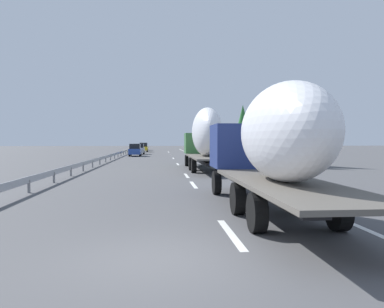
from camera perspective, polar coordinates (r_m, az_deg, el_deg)
The scene contains 25 objects.
ground_plane at distance 47.49m, azimuth -4.87°, elevation -0.87°, with size 260.00×260.00×0.00m, color #4C4C4F.
lane_stripe_0 at distance 9.89m, azimuth 5.87°, elevation -11.90°, with size 3.20×0.20×0.01m, color white.
lane_stripe_1 at distance 20.39m, azimuth 0.22°, elevation -4.68°, with size 3.20×0.20×0.01m, color white.
lane_stripe_2 at distance 25.68m, azimuth -0.84°, elevation -3.30°, with size 3.20×0.20×0.01m, color white.
lane_stripe_3 at distance 38.20m, azimuth -2.17°, elevation -1.55°, with size 3.20×0.20×0.01m, color white.
lane_stripe_4 at distance 51.13m, azimuth -2.85°, elevation -0.65°, with size 3.20×0.20×0.01m, color white.
lane_stripe_5 at distance 61.03m, azimuth -3.18°, elevation -0.22°, with size 3.20×0.20×0.01m, color white.
lane_stripe_6 at distance 62.08m, azimuth -3.21°, elevation -0.18°, with size 3.20×0.20×0.01m, color white.
lane_stripe_7 at distance 82.92m, azimuth -3.63°, elevation 0.37°, with size 3.20×0.20×0.01m, color white.
lane_stripe_8 at distance 77.14m, azimuth -3.54°, elevation 0.25°, with size 3.20×0.20×0.01m, color white.
edge_line_right at distance 52.78m, azimuth 1.11°, elevation -0.57°, with size 110.00×0.20×0.01m, color white.
truck_lead at distance 30.25m, azimuth 1.96°, elevation 2.64°, with size 14.09×2.55×4.93m.
truck_trailing at distance 12.58m, azimuth 11.75°, elevation 1.66°, with size 12.75×2.55×4.07m.
car_blue_sedan at distance 58.77m, azimuth -8.61°, elevation 0.61°, with size 4.79×1.79×1.92m.
car_white_van at distance 94.95m, azimuth -7.22°, elevation 1.13°, with size 4.68×1.74×1.87m.
car_yellow_coupe at distance 81.30m, azimuth -7.35°, elevation 1.01°, with size 4.22×1.78×1.97m.
car_silver_hatch at distance 67.49m, azimuth -8.03°, elevation 0.78°, with size 4.04×1.86×1.89m.
road_sign at distance 56.90m, azimuth 1.89°, elevation 1.99°, with size 0.10×0.90×3.43m.
tree_0 at distance 35.83m, azimuth 12.55°, elevation 4.74°, with size 2.83×2.83×6.41m.
tree_1 at distance 53.11m, azimuth 7.70°, elevation 4.24°, with size 2.89×2.89×7.41m.
tree_2 at distance 36.94m, azimuth 16.16°, elevation 3.92°, with size 3.44×3.44×6.01m.
tree_3 at distance 83.76m, azimuth 2.20°, elevation 3.35°, with size 3.50×3.50×6.83m.
tree_4 at distance 92.55m, azimuth 1.38°, elevation 3.44°, with size 3.68×3.68×7.56m.
tree_5 at distance 92.97m, azimuth 2.96°, elevation 3.04°, with size 2.82×2.82×6.62m.
guardrail_median at distance 50.82m, azimuth -11.65°, elevation -0.06°, with size 94.00×0.10×0.76m.
Camera 1 is at (-7.43, -0.00, 2.38)m, focal length 35.20 mm.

